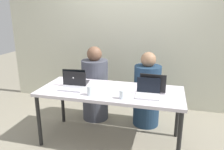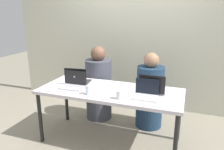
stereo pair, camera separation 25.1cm
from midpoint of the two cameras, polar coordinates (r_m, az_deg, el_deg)
ground_plane at (r=3.17m, az=1.87°, el=-16.68°), size 12.00×12.00×0.00m
back_wall at (r=4.01m, az=8.09°, el=8.62°), size 4.83×0.10×2.40m
desk at (r=2.86m, az=2.00°, el=-5.08°), size 1.86×0.77×0.75m
person_on_left at (r=3.57m, az=-1.48°, el=-3.19°), size 0.50×0.50×1.21m
person_on_right at (r=3.38m, az=11.92°, el=-5.07°), size 0.43×0.43×1.16m
laptop_front_right at (r=2.64m, az=11.60°, el=-4.81°), size 0.29×0.24×0.21m
laptop_back_left at (r=3.10m, az=-6.70°, el=-1.27°), size 0.34×0.29×0.23m
laptop_back_right at (r=2.81m, az=13.19°, el=-3.41°), size 0.34×0.29×0.24m
laptop_front_left at (r=2.95m, az=-7.62°, el=-2.35°), size 0.32×0.25×0.21m
water_glass_right at (r=2.54m, az=4.71°, el=-5.36°), size 0.07×0.07×0.10m
water_glass_left at (r=2.68m, az=-3.55°, el=-4.10°), size 0.07×0.07×0.11m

